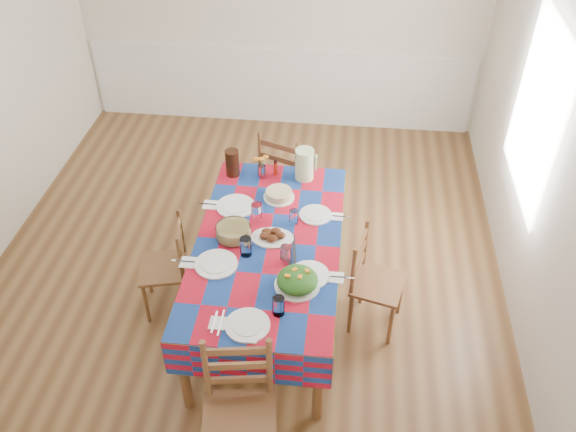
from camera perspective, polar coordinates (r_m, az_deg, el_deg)
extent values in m
cube|color=brown|center=(5.55, -3.83, -4.37)|extent=(4.50, 5.00, 0.04)
cube|color=silver|center=(6.95, -0.75, 18.65)|extent=(4.50, 0.04, 2.70)
cube|color=silver|center=(2.95, -13.50, -18.80)|extent=(4.50, 0.04, 2.70)
cube|color=silver|center=(4.86, 22.95, 5.61)|extent=(0.04, 5.00, 2.70)
cube|color=white|center=(7.08, -0.77, 15.10)|extent=(4.41, 0.06, 0.04)
cube|color=white|center=(7.29, -0.72, 11.92)|extent=(4.41, 0.03, 0.90)
plane|color=white|center=(5.03, 22.26, 8.96)|extent=(0.00, 1.40, 1.40)
cylinder|color=brown|center=(4.32, -9.70, -14.27)|extent=(0.07, 0.07, 0.74)
cylinder|color=brown|center=(4.21, 2.84, -15.57)|extent=(0.07, 0.07, 0.74)
cylinder|color=brown|center=(5.57, -5.14, 1.01)|extent=(0.07, 0.07, 0.74)
cylinder|color=brown|center=(5.48, 4.27, 0.34)|extent=(0.07, 0.07, 0.74)
cube|color=brown|center=(4.56, -1.87, -2.71)|extent=(1.04, 1.97, 0.04)
cube|color=#B60F24|center=(4.54, -1.88, -2.48)|extent=(1.08, 2.01, 0.01)
cube|color=#B60F24|center=(4.74, -8.32, -3.40)|extent=(0.01, 2.01, 0.31)
cube|color=#B60F24|center=(4.62, 4.82, -4.45)|extent=(0.01, 2.01, 0.31)
cube|color=#B60F24|center=(3.99, -3.87, -13.83)|extent=(1.08, 0.01, 0.31)
cube|color=#B60F24|center=(5.42, -0.38, 3.32)|extent=(1.08, 0.01, 0.31)
cylinder|color=white|center=(3.97, -3.80, -10.16)|extent=(0.29, 0.29, 0.02)
cylinder|color=white|center=(3.96, -3.81, -10.05)|extent=(0.21, 0.21, 0.01)
cylinder|color=white|center=(3.99, -0.89, -8.40)|extent=(0.08, 0.08, 0.14)
cube|color=white|center=(4.01, -6.59, -9.91)|extent=(0.11, 0.11, 0.01)
cube|color=silver|center=(4.01, -6.91, -9.83)|extent=(0.01, 0.18, 0.00)
cube|color=silver|center=(4.00, -6.29, -9.89)|extent=(0.01, 0.22, 0.00)
cylinder|color=white|center=(4.38, -6.73, -4.49)|extent=(0.31, 0.31, 0.02)
cylinder|color=white|center=(4.37, -6.74, -4.38)|extent=(0.22, 0.22, 0.01)
cylinder|color=white|center=(4.40, -3.97, -2.86)|extent=(0.09, 0.09, 0.15)
cube|color=white|center=(4.43, -9.33, -4.30)|extent=(0.11, 0.11, 0.01)
cube|color=silver|center=(4.43, -9.62, -4.22)|extent=(0.19, 0.01, 0.00)
cube|color=silver|center=(4.42, -9.05, -4.27)|extent=(0.23, 0.01, 0.00)
cylinder|color=white|center=(4.87, -4.92, 0.92)|extent=(0.31, 0.31, 0.02)
cylinder|color=white|center=(4.86, -4.93, 1.03)|extent=(0.22, 0.22, 0.01)
cylinder|color=white|center=(4.69, -2.93, 0.36)|extent=(0.09, 0.09, 0.15)
cube|color=white|center=(4.91, -7.28, 1.05)|extent=(0.11, 0.11, 0.01)
cube|color=silver|center=(4.91, -7.55, 1.12)|extent=(0.19, 0.01, 0.00)
cube|color=silver|center=(4.90, -7.03, 1.08)|extent=(0.23, 0.01, 0.00)
cylinder|color=white|center=(4.27, 1.99, -5.52)|extent=(0.28, 0.28, 0.01)
cylinder|color=white|center=(4.27, 2.00, -5.42)|extent=(0.20, 0.20, 0.01)
cylinder|color=white|center=(4.34, -0.21, -3.59)|extent=(0.08, 0.08, 0.14)
cube|color=white|center=(4.27, 4.54, -5.75)|extent=(0.11, 0.11, 0.01)
cube|color=silver|center=(4.27, 4.26, -5.68)|extent=(0.18, 0.01, 0.00)
cube|color=silver|center=(4.27, 4.83, -5.72)|extent=(0.21, 0.01, 0.00)
cylinder|color=white|center=(4.77, 2.59, 0.12)|extent=(0.25, 0.25, 0.01)
cylinder|color=white|center=(4.77, 2.59, 0.21)|extent=(0.18, 0.18, 0.01)
cylinder|color=white|center=(4.66, 0.54, -0.10)|extent=(0.07, 0.07, 0.12)
cube|color=white|center=(4.77, 4.62, -0.06)|extent=(0.09, 0.09, 0.01)
cube|color=silver|center=(4.77, 4.40, 0.00)|extent=(0.16, 0.01, 0.00)
cube|color=silver|center=(4.77, 4.85, -0.03)|extent=(0.19, 0.01, 0.00)
ellipsoid|color=white|center=(4.56, -1.48, -2.06)|extent=(0.32, 0.23, 0.02)
ellipsoid|color=black|center=(4.53, -0.77, -1.81)|extent=(0.09, 0.07, 0.05)
ellipsoid|color=black|center=(4.57, -1.16, -1.45)|extent=(0.09, 0.07, 0.05)
ellipsoid|color=black|center=(4.56, -1.96, -1.48)|extent=(0.09, 0.07, 0.05)
ellipsoid|color=black|center=(4.53, -2.16, -1.87)|extent=(0.09, 0.07, 0.05)
ellipsoid|color=black|center=(4.51, -1.50, -2.12)|extent=(0.09, 0.07, 0.05)
cylinder|color=white|center=(4.20, 0.87, -6.47)|extent=(0.32, 0.32, 0.01)
ellipsoid|color=#164611|center=(4.17, 0.88, -6.00)|extent=(0.28, 0.28, 0.13)
cube|color=orange|center=(4.11, -0.04, -5.62)|extent=(0.04, 0.03, 0.01)
cube|color=orange|center=(4.15, 0.64, -5.05)|extent=(0.05, 0.04, 0.01)
cube|color=orange|center=(4.10, 1.14, -5.71)|extent=(0.03, 0.04, 0.01)
cube|color=orange|center=(4.14, 1.81, -5.14)|extent=(0.04, 0.05, 0.01)
cylinder|color=white|center=(4.57, -5.14, -1.48)|extent=(0.27, 0.27, 0.10)
cylinder|color=#D4C370|center=(4.57, -5.14, -1.48)|extent=(0.25, 0.25, 0.08)
cylinder|color=white|center=(4.95, -0.85, 1.76)|extent=(0.25, 0.25, 0.01)
cylinder|color=tan|center=(4.92, -0.85, 2.08)|extent=(0.21, 0.21, 0.06)
cube|color=black|center=(4.44, -0.16, -3.45)|extent=(0.14, 0.33, 0.01)
cube|color=black|center=(4.45, 0.60, -3.31)|extent=(0.07, 0.34, 0.01)
cylinder|color=white|center=(5.16, -2.48, 4.20)|extent=(0.07, 0.07, 0.11)
cylinder|color=#2E6622|center=(5.14, -2.70, 4.61)|extent=(0.01, 0.01, 0.16)
ellipsoid|color=orange|center=(5.10, -3.04, 5.34)|extent=(0.05, 0.05, 0.02)
cylinder|color=#2E6622|center=(5.14, -2.32, 4.64)|extent=(0.01, 0.01, 0.16)
ellipsoid|color=orange|center=(5.10, -2.09, 5.57)|extent=(0.05, 0.05, 0.02)
cylinder|color=#2E6622|center=(5.12, -2.51, 4.51)|extent=(0.01, 0.01, 0.16)
ellipsoid|color=orange|center=(5.04, -2.58, 5.36)|extent=(0.05, 0.05, 0.02)
cylinder|color=red|center=(5.18, -1.18, 4.60)|extent=(0.03, 0.03, 0.14)
cylinder|color=#CEEEA8|center=(5.10, 1.55, 4.87)|extent=(0.16, 0.16, 0.27)
cylinder|color=black|center=(5.17, -5.23, 4.98)|extent=(0.12, 0.12, 0.23)
cube|color=white|center=(3.88, -3.50, -11.66)|extent=(0.08, 0.02, 0.02)
cylinder|color=brown|center=(4.24, -7.07, -18.32)|extent=(0.04, 0.04, 0.48)
cylinder|color=brown|center=(4.22, -1.60, -18.26)|extent=(0.04, 0.04, 0.48)
cube|color=brown|center=(3.92, -4.58, -18.54)|extent=(0.51, 0.49, 0.03)
cylinder|color=brown|center=(3.83, -7.68, -14.11)|extent=(0.04, 0.04, 0.53)
cylinder|color=brown|center=(3.81, -1.74, -14.03)|extent=(0.04, 0.04, 0.53)
cube|color=brown|center=(3.90, -4.63, -15.02)|extent=(0.38, 0.08, 0.05)
cube|color=brown|center=(3.79, -4.74, -13.80)|extent=(0.38, 0.08, 0.05)
cube|color=brown|center=(3.68, -4.86, -12.50)|extent=(0.38, 0.08, 0.05)
cylinder|color=brown|center=(5.96, 2.37, 2.45)|extent=(0.04, 0.04, 0.47)
cylinder|color=brown|center=(6.09, -0.82, 3.41)|extent=(0.04, 0.04, 0.47)
cylinder|color=brown|center=(5.71, 0.86, 0.56)|extent=(0.04, 0.04, 0.47)
cylinder|color=brown|center=(5.84, -2.43, 1.60)|extent=(0.04, 0.04, 0.47)
cube|color=brown|center=(5.75, -0.01, 4.01)|extent=(0.55, 0.54, 0.03)
cylinder|color=brown|center=(5.40, 0.86, 4.58)|extent=(0.04, 0.04, 0.52)
cylinder|color=brown|center=(5.55, -2.62, 5.57)|extent=(0.04, 0.04, 0.52)
cube|color=brown|center=(5.53, -0.89, 4.19)|extent=(0.36, 0.15, 0.05)
cube|color=brown|center=(5.45, -0.90, 5.35)|extent=(0.36, 0.15, 0.05)
cube|color=brown|center=(5.38, -0.92, 6.54)|extent=(0.36, 0.15, 0.05)
cylinder|color=brown|center=(5.24, -12.94, -5.35)|extent=(0.03, 0.03, 0.41)
cylinder|color=brown|center=(5.01, -13.15, -7.99)|extent=(0.03, 0.03, 0.41)
cylinder|color=brown|center=(5.20, -9.53, -5.12)|extent=(0.03, 0.03, 0.41)
cylinder|color=brown|center=(4.97, -9.56, -7.77)|extent=(0.03, 0.03, 0.41)
cube|color=brown|center=(4.95, -11.61, -4.76)|extent=(0.45, 0.46, 0.03)
cylinder|color=brown|center=(4.91, -9.95, -1.48)|extent=(0.03, 0.03, 0.46)
cylinder|color=brown|center=(4.67, -10.02, -4.12)|extent=(0.03, 0.03, 0.46)
cube|color=brown|center=(4.85, -9.86, -3.57)|extent=(0.09, 0.33, 0.05)
cube|color=brown|center=(4.77, -10.02, -2.52)|extent=(0.09, 0.33, 0.05)
cube|color=brown|center=(4.69, -10.18, -1.44)|extent=(0.09, 0.33, 0.05)
cylinder|color=brown|center=(4.79, 9.57, -10.02)|extent=(0.03, 0.03, 0.42)
cylinder|color=brown|center=(5.02, 10.47, -7.25)|extent=(0.03, 0.03, 0.42)
cylinder|color=brown|center=(4.83, 5.86, -9.08)|extent=(0.03, 0.03, 0.42)
cylinder|color=brown|center=(5.05, 6.94, -6.38)|extent=(0.03, 0.03, 0.42)
cube|color=brown|center=(4.76, 8.46, -6.32)|extent=(0.46, 0.48, 0.03)
cylinder|color=brown|center=(4.51, 6.11, -5.28)|extent=(0.03, 0.03, 0.47)
cylinder|color=brown|center=(4.75, 7.25, -2.60)|extent=(0.03, 0.03, 0.47)
cube|color=brown|center=(4.69, 6.61, -4.74)|extent=(0.10, 0.33, 0.05)
cube|color=brown|center=(4.61, 6.72, -3.65)|extent=(0.10, 0.33, 0.05)
cube|color=brown|center=(4.53, 6.83, -2.52)|extent=(0.10, 0.33, 0.05)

